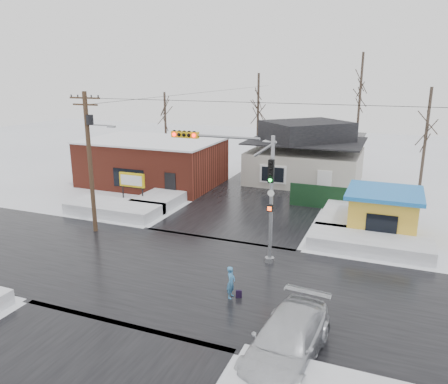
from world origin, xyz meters
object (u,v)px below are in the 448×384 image
at_px(kiosk, 383,212).
at_px(car, 287,341).
at_px(traffic_signal, 243,180).
at_px(pedestrian, 231,283).
at_px(utility_pole, 90,155).
at_px(marquee_sign, 132,181).

height_order(kiosk, car, kiosk).
distance_m(traffic_signal, pedestrian, 5.85).
distance_m(utility_pole, pedestrian, 13.09).
relative_size(utility_pole, car, 1.62).
distance_m(utility_pole, car, 17.57).
xyz_separation_m(utility_pole, car, (14.82, -8.41, -4.30)).
bearing_deg(pedestrian, marquee_sign, 47.72).
bearing_deg(traffic_signal, kiosk, 44.84).
bearing_deg(kiosk, utility_pole, -159.56).
bearing_deg(traffic_signal, marquee_sign, 150.28).
height_order(kiosk, pedestrian, kiosk).
xyz_separation_m(traffic_signal, marquee_sign, (-11.43, 6.53, -2.62)).
bearing_deg(utility_pole, kiosk, 20.44).
relative_size(traffic_signal, marquee_sign, 2.75).
xyz_separation_m(traffic_signal, kiosk, (7.07, 7.03, -3.08)).
xyz_separation_m(kiosk, pedestrian, (-6.10, -11.39, -0.69)).
bearing_deg(utility_pole, car, -29.59).
xyz_separation_m(utility_pole, pedestrian, (11.33, -4.90, -4.34)).
relative_size(kiosk, car, 0.83).
bearing_deg(marquee_sign, kiosk, 1.55).
xyz_separation_m(utility_pole, marquee_sign, (-1.07, 5.99, -3.19)).
distance_m(marquee_sign, kiosk, 18.51).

